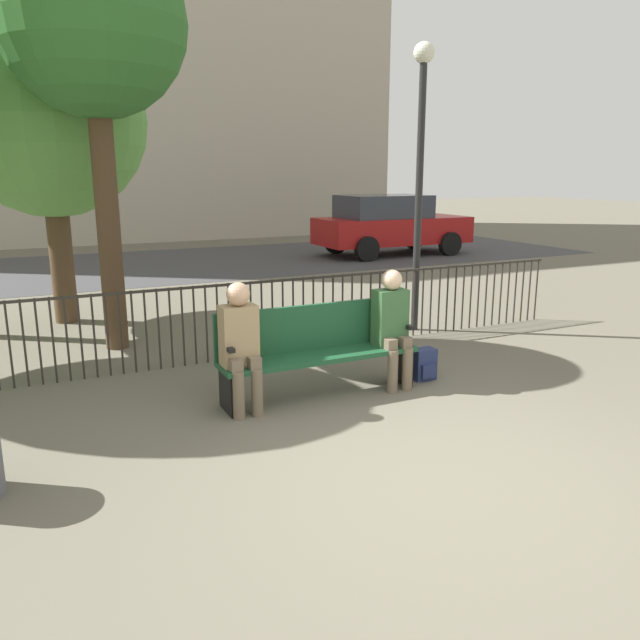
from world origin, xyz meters
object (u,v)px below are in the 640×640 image
object	(u,v)px
lamp_post	(421,147)
parked_car_0	(390,224)
park_bench	(317,347)
seated_person_1	(392,322)
seated_person_0	(240,340)
tree_1	(48,122)
backpack	(424,364)
tree_3	(93,27)

from	to	relation	value
lamp_post	parked_car_0	size ratio (longest dim) A/B	0.93
park_bench	seated_person_1	distance (m)	0.85
seated_person_1	parked_car_0	bearing A→B (deg)	58.25
park_bench	seated_person_0	world-z (taller)	seated_person_0
park_bench	tree_1	xyz separation A→B (m)	(-2.08, 4.53, 2.43)
park_bench	tree_1	world-z (taller)	tree_1
seated_person_1	backpack	bearing A→B (deg)	3.79
backpack	tree_3	bearing A→B (deg)	135.58
seated_person_1	tree_1	size ratio (longest dim) A/B	0.29
backpack	tree_1	world-z (taller)	tree_1
park_bench	seated_person_0	distance (m)	0.88
tree_1	tree_3	distance (m)	2.11
seated_person_0	backpack	xyz separation A→B (m)	(2.11, 0.03, -0.53)
park_bench	backpack	xyz separation A→B (m)	(1.26, -0.10, -0.33)
backpack	parked_car_0	world-z (taller)	parked_car_0
tree_3	parked_car_0	xyz separation A→B (m)	(8.13, 6.41, -3.03)
seated_person_1	parked_car_0	world-z (taller)	parked_car_0
parked_car_0	seated_person_0	bearing A→B (deg)	-128.62
seated_person_0	seated_person_1	xyz separation A→B (m)	(1.66, 0.00, 0.00)
parked_car_0	tree_3	bearing A→B (deg)	-141.75
park_bench	parked_car_0	world-z (taller)	parked_car_0
tree_1	seated_person_1	bearing A→B (deg)	-58.15
tree_1	parked_car_0	bearing A→B (deg)	28.01
tree_3	tree_1	bearing A→B (deg)	104.74
tree_3	lamp_post	size ratio (longest dim) A/B	1.29
seated_person_0	seated_person_1	world-z (taller)	seated_person_1
parked_car_0	tree_1	bearing A→B (deg)	-151.99
seated_person_1	backpack	distance (m)	0.69
tree_1	tree_3	world-z (taller)	tree_3
tree_3	park_bench	bearing A→B (deg)	-59.40
seated_person_0	tree_3	size ratio (longest dim) A/B	0.25
seated_person_1	parked_car_0	size ratio (longest dim) A/B	0.30
seated_person_0	backpack	bearing A→B (deg)	0.81
tree_1	tree_3	xyz separation A→B (m)	(0.48, -1.83, 0.94)
park_bench	parked_car_0	size ratio (longest dim) A/B	0.49
tree_3	parked_car_0	bearing A→B (deg)	38.25
backpack	tree_1	xyz separation A→B (m)	(-3.34, 4.63, 2.76)
park_bench	tree_3	xyz separation A→B (m)	(-1.60, 2.70, 3.37)
tree_1	parked_car_0	world-z (taller)	tree_1
seated_person_1	backpack	xyz separation A→B (m)	(0.44, 0.03, -0.53)
seated_person_0	backpack	distance (m)	2.17
tree_1	parked_car_0	size ratio (longest dim) A/B	1.03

